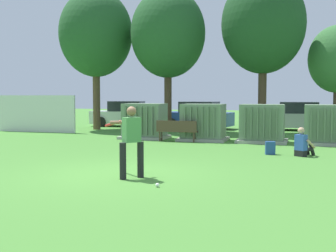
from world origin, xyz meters
TOP-DOWN VIEW (x-y plane):
  - ground_plane at (0.00, 0.00)m, footprint 96.00×96.00m
  - fence_panel at (-9.54, 10.50)m, footprint 4.80×0.12m
  - transformer_west at (-2.61, 8.89)m, footprint 2.10×1.70m
  - transformer_mid_west at (0.19, 8.81)m, footprint 2.10×1.70m
  - transformer_mid_east at (2.76, 8.80)m, footprint 2.10×1.70m
  - transformer_east at (5.37, 8.76)m, footprint 2.10×1.70m
  - park_bench at (-0.77, 7.92)m, footprint 1.81×0.43m
  - batter at (0.47, -0.40)m, footprint 1.39×1.24m
  - sports_ball at (1.42, -1.21)m, footprint 0.09×0.09m
  - seated_spectator at (4.44, 4.86)m, footprint 0.69×0.77m
  - backpack at (3.38, 4.97)m, footprint 0.36×0.31m
  - tree_left at (-7.16, 13.12)m, footprint 4.24×4.24m
  - tree_center_left at (-2.76, 13.05)m, footprint 4.09×4.09m
  - tree_center_right at (2.34, 13.17)m, footprint 4.31×4.31m
  - parked_car_leftmost at (-6.63, 16.08)m, footprint 4.38×2.30m
  - parked_car_left_of_center at (-1.68, 15.58)m, footprint 4.39×2.33m
  - parked_car_right_of_center at (4.03, 16.05)m, footprint 4.31×2.14m

SIDE VIEW (x-z plane):
  - ground_plane at x=0.00m, z-range 0.00..0.00m
  - sports_ball at x=1.42m, z-range 0.00..0.09m
  - backpack at x=3.38m, z-range -0.01..0.43m
  - seated_spectator at x=4.44m, z-range -0.11..0.86m
  - park_bench at x=-0.77m, z-range 0.08..0.99m
  - parked_car_leftmost at x=-6.63m, z-range -0.06..1.56m
  - parked_car_left_of_center at x=-1.68m, z-range -0.06..1.56m
  - parked_car_right_of_center at x=4.03m, z-range -0.06..1.56m
  - transformer_west at x=-2.61m, z-range -0.02..1.60m
  - transformer_mid_west at x=0.19m, z-range -0.02..1.60m
  - transformer_mid_east at x=2.76m, z-range -0.02..1.60m
  - transformer_east at x=5.37m, z-range -0.02..1.60m
  - batter at x=0.47m, z-range 0.11..1.85m
  - fence_panel at x=-9.54m, z-range 0.00..2.00m
  - tree_center_left at x=-2.76m, z-range 1.45..9.27m
  - tree_left at x=-7.16m, z-range 1.51..9.60m
  - tree_center_right at x=2.34m, z-range 1.53..9.76m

